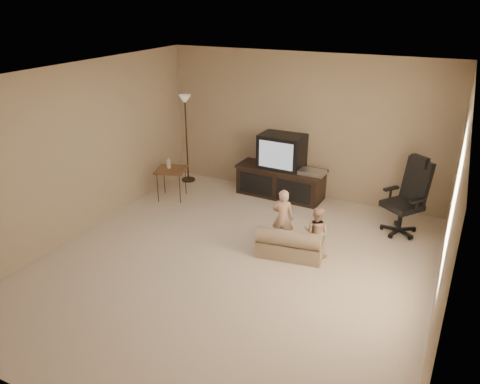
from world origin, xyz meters
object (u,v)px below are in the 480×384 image
object	(u,v)px
office_chair	(406,206)
toddler_left	(283,218)
tv_stand	(281,171)
side_table	(171,170)
toddler_right	(316,232)
floor_lamp	(186,119)
child_sofa	(290,244)

from	to	relation	value
office_chair	toddler_left	size ratio (longest dim) A/B	1.39
tv_stand	side_table	distance (m)	1.94
toddler_right	toddler_left	bearing A→B (deg)	-7.48
toddler_left	office_chair	bearing A→B (deg)	-149.80
side_table	floor_lamp	world-z (taller)	floor_lamp
tv_stand	toddler_left	world-z (taller)	tv_stand
floor_lamp	tv_stand	bearing A→B (deg)	1.93
floor_lamp	toddler_left	distance (m)	3.12
floor_lamp	child_sofa	distance (m)	3.49
toddler_left	toddler_right	distance (m)	0.53
office_chair	toddler_right	size ratio (longest dim) A/B	1.65
office_chair	child_sofa	world-z (taller)	office_chair
office_chair	child_sofa	xyz separation A→B (m)	(-1.31, -1.42, -0.25)
side_table	toddler_left	bearing A→B (deg)	-17.47
child_sofa	toddler_left	size ratio (longest dim) A/B	1.11
floor_lamp	toddler_right	world-z (taller)	floor_lamp
tv_stand	office_chair	bearing A→B (deg)	-10.35
tv_stand	floor_lamp	world-z (taller)	floor_lamp
toddler_left	child_sofa	bearing A→B (deg)	121.84
office_chair	side_table	bearing A→B (deg)	-136.39
tv_stand	side_table	world-z (taller)	tv_stand
child_sofa	floor_lamp	bearing A→B (deg)	138.19
office_chair	toddler_right	xyz separation A→B (m)	(-1.00, -1.25, -0.07)
child_sofa	toddler_left	distance (m)	0.41
office_chair	floor_lamp	bearing A→B (deg)	-148.68
office_chair	toddler_left	world-z (taller)	office_chair
side_table	child_sofa	size ratio (longest dim) A/B	0.78
side_table	floor_lamp	bearing A→B (deg)	102.46
floor_lamp	toddler_left	bearing A→B (deg)	-32.07
child_sofa	toddler_right	distance (m)	0.40
toddler_right	office_chair	bearing A→B (deg)	-127.46
office_chair	toddler_right	distance (m)	1.60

